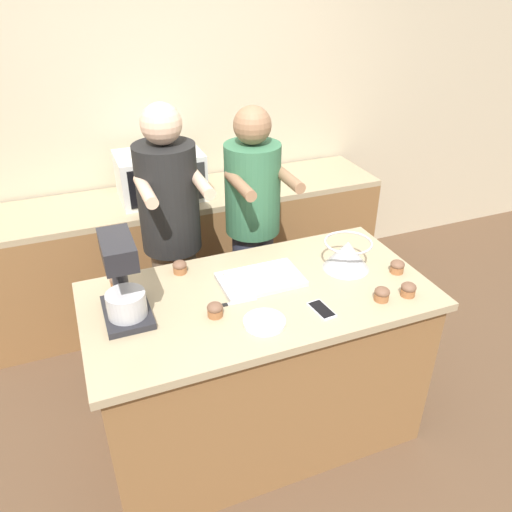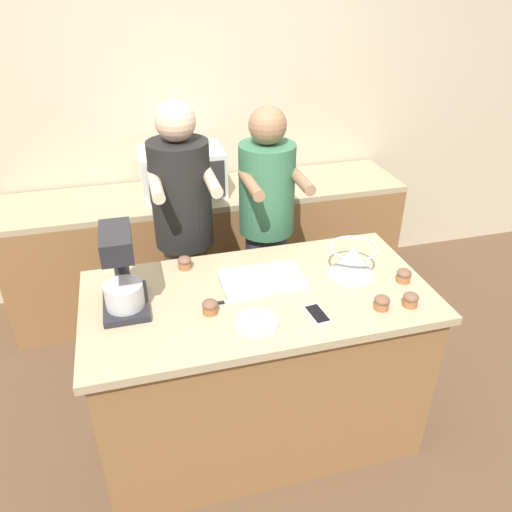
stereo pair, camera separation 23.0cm
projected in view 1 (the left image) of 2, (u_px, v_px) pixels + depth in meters
ground_plane at (259, 427)px, 2.83m from camera, size 16.00×16.00×0.00m
back_wall at (169, 116)px, 3.52m from camera, size 10.00×0.06×2.70m
island_counter at (259, 366)px, 2.59m from camera, size 1.64×0.84×0.92m
back_counter at (190, 249)px, 3.69m from camera, size 2.80×0.60×0.90m
person_left at (173, 242)px, 2.87m from camera, size 0.35×0.51×1.68m
person_right at (253, 232)px, 3.05m from camera, size 0.34×0.50×1.62m
stand_mixer at (123, 283)px, 2.13m from camera, size 0.20×0.30×0.39m
mixing_bowl at (347, 254)px, 2.52m from camera, size 0.24×0.24×0.15m
baking_tray at (261, 278)px, 2.44m from camera, size 0.40×0.25×0.04m
microwave_oven at (160, 176)px, 3.33m from camera, size 0.56×0.38×0.31m
cell_phone at (322, 310)px, 2.24m from camera, size 0.08×0.15×0.01m
small_plate at (264, 322)px, 2.15m from camera, size 0.19×0.19×0.02m
knife at (231, 304)px, 2.28m from camera, size 0.22×0.03×0.01m
cupcake_0 at (397, 266)px, 2.51m from camera, size 0.07×0.07×0.07m
cupcake_1 at (382, 294)px, 2.30m from camera, size 0.07×0.07×0.07m
cupcake_2 at (180, 267)px, 2.50m from camera, size 0.07×0.07×0.07m
cupcake_3 at (408, 289)px, 2.33m from camera, size 0.07×0.07×0.07m
cupcake_4 at (215, 310)px, 2.19m from camera, size 0.07×0.07×0.07m
cupcake_5 at (117, 282)px, 2.38m from camera, size 0.07×0.07×0.07m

